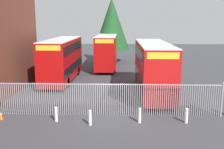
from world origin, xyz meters
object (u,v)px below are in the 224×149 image
(double_decker_bus_near_gate, at_px, (153,66))
(bollard_far_right, at_px, (186,116))
(double_decker_bus_behind_fence_right, at_px, (107,50))
(traffic_cone_by_gate, at_px, (0,115))
(bollard_near_right, at_px, (140,115))
(bollard_center_front, at_px, (90,118))
(double_decker_bus_behind_fence_left, at_px, (62,58))
(bollard_near_left, at_px, (56,114))

(double_decker_bus_near_gate, xyz_separation_m, bollard_far_right, (1.31, -7.07, -1.95))
(double_decker_bus_behind_fence_right, height_order, traffic_cone_by_gate, double_decker_bus_behind_fence_right)
(bollard_near_right, distance_m, traffic_cone_by_gate, 8.96)
(bollard_far_right, height_order, traffic_cone_by_gate, bollard_far_right)
(bollard_center_front, relative_size, bollard_near_right, 1.00)
(double_decker_bus_behind_fence_right, xyz_separation_m, bollard_center_front, (0.05, -20.42, -1.95))
(bollard_near_right, bearing_deg, double_decker_bus_behind_fence_left, 121.62)
(bollard_far_right, distance_m, traffic_cone_by_gate, 11.86)
(double_decker_bus_behind_fence_left, height_order, bollard_near_left, double_decker_bus_behind_fence_left)
(double_decker_bus_behind_fence_right, distance_m, bollard_center_front, 20.52)
(bollard_near_left, relative_size, bollard_center_front, 1.00)
(double_decker_bus_near_gate, height_order, bollard_far_right, double_decker_bus_near_gate)
(bollard_center_front, relative_size, bollard_far_right, 1.00)
(double_decker_bus_near_gate, relative_size, bollard_center_front, 11.38)
(double_decker_bus_near_gate, xyz_separation_m, traffic_cone_by_gate, (-10.55, -6.82, -2.13))
(bollard_near_left, relative_size, traffic_cone_by_gate, 1.61)
(double_decker_bus_near_gate, bearing_deg, bollard_near_left, -134.09)
(double_decker_bus_behind_fence_left, height_order, traffic_cone_by_gate, double_decker_bus_behind_fence_left)
(double_decker_bus_behind_fence_left, distance_m, double_decker_bus_behind_fence_right, 8.98)
(double_decker_bus_behind_fence_right, xyz_separation_m, traffic_cone_by_gate, (-5.86, -19.62, -2.13))
(bollard_near_right, height_order, bollard_far_right, same)
(bollard_near_left, distance_m, bollard_near_right, 5.26)
(bollard_near_right, distance_m, bollard_far_right, 2.90)
(double_decker_bus_near_gate, xyz_separation_m, bollard_near_right, (-1.59, -7.10, -1.95))
(traffic_cone_by_gate, bearing_deg, double_decker_bus_behind_fence_right, 73.37)
(double_decker_bus_behind_fence_right, xyz_separation_m, bollard_near_right, (3.10, -19.90, -1.95))
(bollard_near_left, distance_m, traffic_cone_by_gate, 3.71)
(double_decker_bus_behind_fence_right, bearing_deg, bollard_center_front, -89.85)
(double_decker_bus_behind_fence_left, xyz_separation_m, bollard_center_front, (4.36, -12.54, -1.95))
(bollard_near_right, xyz_separation_m, bollard_far_right, (2.90, 0.03, 0.00))
(double_decker_bus_behind_fence_left, relative_size, bollard_far_right, 11.38)
(bollard_center_front, height_order, traffic_cone_by_gate, bollard_center_front)
(bollard_far_right, bearing_deg, double_decker_bus_near_gate, 100.49)
(bollard_near_left, bearing_deg, traffic_cone_by_gate, 176.18)
(bollard_near_right, bearing_deg, traffic_cone_by_gate, 178.20)
(double_decker_bus_behind_fence_right, relative_size, bollard_far_right, 11.38)
(double_decker_bus_behind_fence_right, bearing_deg, traffic_cone_by_gate, -106.63)
(bollard_near_left, bearing_deg, bollard_far_right, -0.02)
(double_decker_bus_near_gate, xyz_separation_m, bollard_near_left, (-6.85, -7.07, -1.95))
(bollard_near_left, relative_size, bollard_near_right, 1.00)
(bollard_center_front, distance_m, bollard_far_right, 5.97)
(double_decker_bus_behind_fence_left, xyz_separation_m, bollard_far_right, (10.30, -11.98, -1.95))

